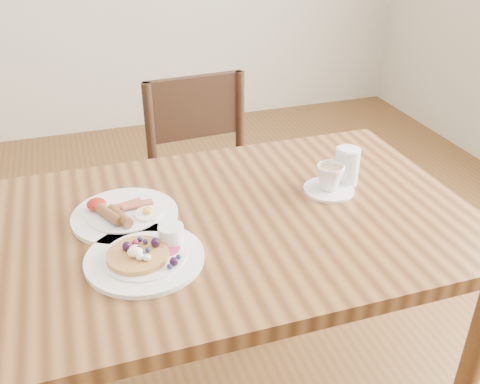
{
  "coord_description": "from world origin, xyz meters",
  "views": [
    {
      "loc": [
        -0.36,
        -1.1,
        1.49
      ],
      "look_at": [
        0.0,
        0.0,
        0.82
      ],
      "focal_mm": 40.0,
      "sensor_mm": 36.0,
      "label": 1
    }
  ],
  "objects_px": {
    "dining_table": "(240,247)",
    "breakfast_plate": "(123,214)",
    "chair_far": "(208,185)",
    "water_glass": "(347,166)",
    "teacup_saucer": "(329,180)",
    "pancake_plate": "(146,254)"
  },
  "relations": [
    {
      "from": "dining_table",
      "to": "teacup_saucer",
      "type": "bearing_deg",
      "value": 9.41
    },
    {
      "from": "breakfast_plate",
      "to": "teacup_saucer",
      "type": "bearing_deg",
      "value": -3.72
    },
    {
      "from": "dining_table",
      "to": "water_glass",
      "type": "xyz_separation_m",
      "value": [
        0.34,
        0.07,
        0.15
      ]
    },
    {
      "from": "chair_far",
      "to": "breakfast_plate",
      "type": "relative_size",
      "value": 3.26
    },
    {
      "from": "pancake_plate",
      "to": "breakfast_plate",
      "type": "distance_m",
      "value": 0.19
    },
    {
      "from": "teacup_saucer",
      "to": "water_glass",
      "type": "distance_m",
      "value": 0.07
    },
    {
      "from": "breakfast_plate",
      "to": "water_glass",
      "type": "bearing_deg",
      "value": -0.69
    },
    {
      "from": "pancake_plate",
      "to": "water_glass",
      "type": "bearing_deg",
      "value": 17.07
    },
    {
      "from": "water_glass",
      "to": "pancake_plate",
      "type": "bearing_deg",
      "value": -162.93
    },
    {
      "from": "teacup_saucer",
      "to": "water_glass",
      "type": "relative_size",
      "value": 1.33
    },
    {
      "from": "teacup_saucer",
      "to": "pancake_plate",
      "type": "bearing_deg",
      "value": -163.78
    },
    {
      "from": "pancake_plate",
      "to": "teacup_saucer",
      "type": "xyz_separation_m",
      "value": [
        0.53,
        0.16,
        0.02
      ]
    },
    {
      "from": "dining_table",
      "to": "breakfast_plate",
      "type": "height_order",
      "value": "breakfast_plate"
    },
    {
      "from": "chair_far",
      "to": "water_glass",
      "type": "relative_size",
      "value": 8.39
    },
    {
      "from": "chair_far",
      "to": "pancake_plate",
      "type": "bearing_deg",
      "value": 61.64
    },
    {
      "from": "dining_table",
      "to": "breakfast_plate",
      "type": "distance_m",
      "value": 0.32
    },
    {
      "from": "breakfast_plate",
      "to": "teacup_saucer",
      "type": "xyz_separation_m",
      "value": [
        0.56,
        -0.04,
        0.02
      ]
    },
    {
      "from": "teacup_saucer",
      "to": "water_glass",
      "type": "xyz_separation_m",
      "value": [
        0.07,
        0.03,
        0.02
      ]
    },
    {
      "from": "chair_far",
      "to": "pancake_plate",
      "type": "height_order",
      "value": "chair_far"
    },
    {
      "from": "pancake_plate",
      "to": "teacup_saucer",
      "type": "distance_m",
      "value": 0.56
    },
    {
      "from": "dining_table",
      "to": "chair_far",
      "type": "height_order",
      "value": "chair_far"
    },
    {
      "from": "dining_table",
      "to": "teacup_saucer",
      "type": "xyz_separation_m",
      "value": [
        0.27,
        0.05,
        0.13
      ]
    }
  ]
}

